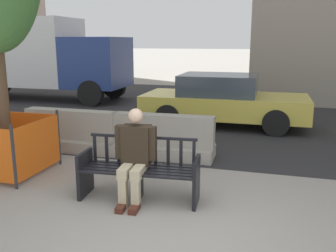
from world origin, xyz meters
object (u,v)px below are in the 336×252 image
object	(u,v)px
jersey_barrier_centre	(163,140)
delivery_truck	(35,55)
car_taxi_near	(223,100)
construction_fence	(7,144)
street_bench	(139,172)
jersey_barrier_left	(72,134)
seated_person	(135,154)

from	to	relation	value
jersey_barrier_centre	delivery_truck	bearing A→B (deg)	139.69
car_taxi_near	delivery_truck	xyz separation A→B (m)	(-7.61, 2.68, 1.01)
jersey_barrier_centre	construction_fence	world-z (taller)	construction_fence
street_bench	jersey_barrier_centre	xyz separation A→B (m)	(-0.25, 2.01, -0.06)
jersey_barrier_left	construction_fence	xyz separation A→B (m)	(-0.34, -1.54, 0.17)
seated_person	jersey_barrier_left	world-z (taller)	seated_person
car_taxi_near	jersey_barrier_centre	bearing A→B (deg)	-102.95
construction_fence	car_taxi_near	bearing A→B (deg)	57.41
seated_person	jersey_barrier_left	bearing A→B (deg)	137.13
seated_person	construction_fence	distance (m)	2.57
seated_person	construction_fence	size ratio (longest dim) A/B	1.03
delivery_truck	jersey_barrier_left	bearing A→B (deg)	-50.14
jersey_barrier_left	delivery_truck	distance (m)	7.78
car_taxi_near	construction_fence	bearing A→B (deg)	-122.59
car_taxi_near	street_bench	bearing A→B (deg)	-95.22
street_bench	seated_person	bearing A→B (deg)	-125.11
street_bench	car_taxi_near	bearing A→B (deg)	84.78
seated_person	delivery_truck	xyz separation A→B (m)	(-7.09, 7.91, 1.00)
jersey_barrier_centre	jersey_barrier_left	distance (m)	1.97
street_bench	car_taxi_near	world-z (taller)	car_taxi_near
construction_fence	delivery_truck	distance (m)	8.80
street_bench	construction_fence	xyz separation A→B (m)	(-2.56, 0.42, 0.11)
seated_person	delivery_truck	size ratio (longest dim) A/B	0.19
jersey_barrier_centre	construction_fence	xyz separation A→B (m)	(-2.31, -1.59, 0.17)
car_taxi_near	delivery_truck	bearing A→B (deg)	160.61
car_taxi_near	seated_person	bearing A→B (deg)	-95.63
street_bench	jersey_barrier_centre	bearing A→B (deg)	97.21
street_bench	delivery_truck	xyz separation A→B (m)	(-7.14, 7.85, 1.29)
seated_person	delivery_truck	distance (m)	10.67
street_bench	jersey_barrier_centre	world-z (taller)	street_bench
construction_fence	car_taxi_near	size ratio (longest dim) A/B	0.30
jersey_barrier_left	car_taxi_near	bearing A→B (deg)	49.91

